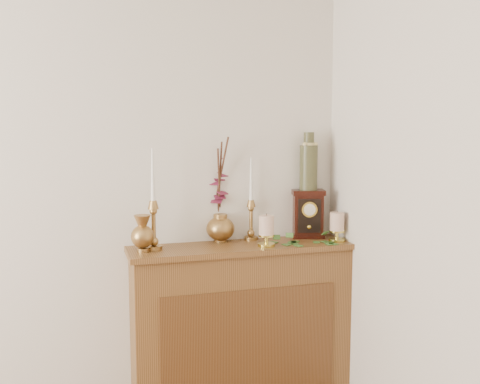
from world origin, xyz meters
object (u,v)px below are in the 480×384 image
object	(u,v)px
mantel_clock	(308,214)
ceramic_vase	(309,164)
bud_vase	(143,234)
ginger_jar	(219,194)
candlestick_left	(153,217)
candlestick_center	(251,213)

from	to	relation	value
mantel_clock	ceramic_vase	world-z (taller)	ceramic_vase
mantel_clock	ceramic_vase	xyz separation A→B (m)	(0.00, 0.00, 0.29)
bud_vase	ginger_jar	bearing A→B (deg)	21.58
candlestick_left	ginger_jar	bearing A→B (deg)	19.93
candlestick_center	ginger_jar	xyz separation A→B (m)	(-0.18, 0.04, 0.11)
candlestick_center	mantel_clock	bearing A→B (deg)	-3.57
ceramic_vase	ginger_jar	bearing A→B (deg)	173.18
ceramic_vase	candlestick_left	bearing A→B (deg)	-175.05
candlestick_center	ginger_jar	world-z (taller)	ginger_jar
candlestick_left	bud_vase	bearing A→B (deg)	-149.06
candlestick_left	ceramic_vase	distance (m)	0.95
candlestick_left	bud_vase	xyz separation A→B (m)	(-0.06, -0.04, -0.08)
candlestick_center	mantel_clock	xyz separation A→B (m)	(0.34, -0.02, -0.02)
bud_vase	ceramic_vase	size ratio (longest dim) A/B	0.58
candlestick_left	candlestick_center	size ratio (longest dim) A/B	1.14
candlestick_left	candlestick_center	bearing A→B (deg)	9.77
bud_vase	ginger_jar	world-z (taller)	ginger_jar
ginger_jar	ceramic_vase	bearing A→B (deg)	-6.82
candlestick_center	ginger_jar	size ratio (longest dim) A/B	0.80
candlestick_center	ceramic_vase	world-z (taller)	ceramic_vase
candlestick_left	candlestick_center	xyz separation A→B (m)	(0.57, 0.10, -0.02)
bud_vase	mantel_clock	xyz separation A→B (m)	(0.97, 0.11, 0.04)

